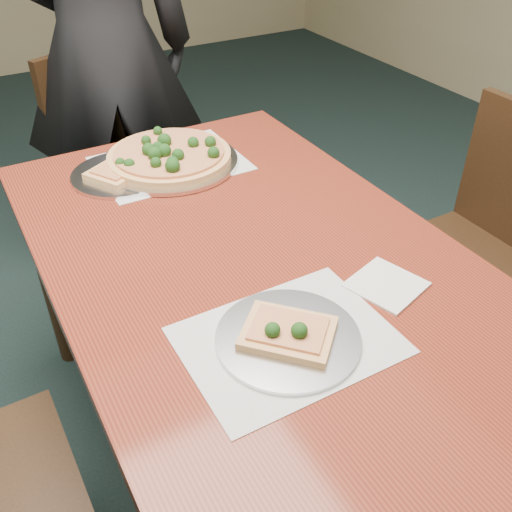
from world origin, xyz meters
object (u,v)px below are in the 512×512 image
diner (103,47)px  pizza_pan (170,157)px  slice_plate_near (288,336)px  dining_table (256,287)px  slice_plate_far (121,172)px  chair_right (484,237)px  chair_far (116,154)px

diner → pizza_pan: size_ratio=4.63×
slice_plate_near → dining_table: bearing=73.0°
slice_plate_far → chair_right: bearing=-27.9°
pizza_pan → slice_plate_near: 0.80m
chair_far → dining_table: bearing=-112.3°
pizza_pan → slice_plate_near: bearing=-96.3°
dining_table → diner: bearing=89.0°
chair_far → diner: 0.42m
chair_far → slice_plate_near: bearing=-115.5°
dining_table → diner: diner is taller
dining_table → chair_far: bearing=89.6°
chair_far → slice_plate_far: (-0.15, -0.62, 0.25)m
chair_right → slice_plate_far: chair_right is taller
dining_table → chair_right: size_ratio=1.65×
pizza_pan → slice_plate_far: size_ratio=1.43×
chair_far → chair_right: bearing=-75.9°
slice_plate_near → slice_plate_far: slice_plate_near is taller
slice_plate_near → chair_far: bearing=86.3°
pizza_pan → slice_plate_far: bearing=179.2°
diner → pizza_pan: bearing=100.0°
chair_right → pizza_pan: (-0.83, 0.52, 0.26)m
dining_table → slice_plate_near: (-0.08, -0.27, 0.11)m
pizza_pan → slice_plate_near: (-0.09, -0.80, -0.01)m
chair_right → diner: (-0.81, 1.13, 0.42)m
diner → slice_plate_near: size_ratio=6.65×
diner → slice_plate_far: diner is taller
chair_right → slice_plate_near: 0.99m
chair_far → pizza_pan: bearing=-112.1°
dining_table → slice_plate_far: 0.56m
pizza_pan → slice_plate_far: pizza_pan is taller
dining_table → slice_plate_near: slice_plate_near is taller
chair_right → slice_plate_far: bearing=-118.3°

